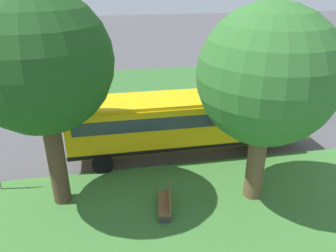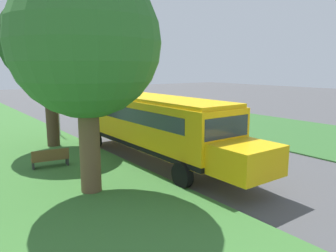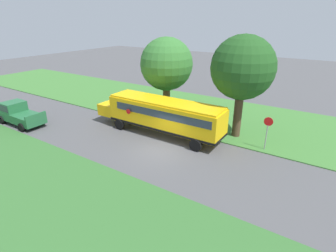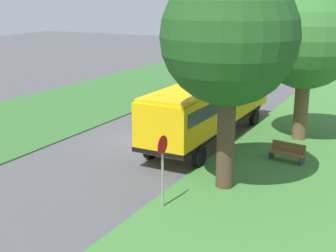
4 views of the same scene
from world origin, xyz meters
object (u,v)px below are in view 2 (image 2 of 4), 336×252
car_black_nearest (103,104)px  oak_tree_roadside_mid (48,41)px  oak_tree_beside_bus (84,41)px  park_bench (50,159)px  school_bus (152,122)px  stop_sign (59,110)px

car_black_nearest → oak_tree_roadside_mid: bearing=-126.4°
oak_tree_beside_bus → park_bench: oak_tree_beside_bus is taller
school_bus → park_bench: 5.01m
oak_tree_roadside_mid → stop_sign: oak_tree_roadside_mid is taller
car_black_nearest → stop_sign: size_ratio=1.61×
park_bench → car_black_nearest: bearing=57.5°
stop_sign → park_bench: (-2.72, -6.94, -1.26)m
school_bus → oak_tree_beside_bus: 5.88m
school_bus → oak_tree_beside_bus: oak_tree_beside_bus is taller
park_bench → stop_sign: bearing=68.6°
car_black_nearest → stop_sign: bearing=-129.7°
car_black_nearest → oak_tree_beside_bus: size_ratio=0.55×
school_bus → oak_tree_roadside_mid: size_ratio=1.46×
car_black_nearest → park_bench: size_ratio=2.66×
school_bus → oak_tree_roadside_mid: bearing=119.3°
school_bus → oak_tree_beside_bus: size_ratio=1.56×
car_black_nearest → park_bench: (-10.12, -15.87, -0.40)m
oak_tree_beside_bus → park_bench: 6.14m
car_black_nearest → school_bus: bearing=-107.8°
car_black_nearest → oak_tree_roadside_mid: 15.52m
oak_tree_beside_bus → car_black_nearest: bearing=63.4°
oak_tree_beside_bus → oak_tree_roadside_mid: size_ratio=0.94×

